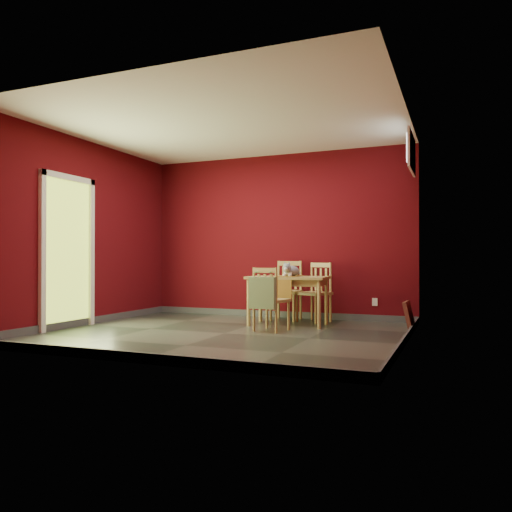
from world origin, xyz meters
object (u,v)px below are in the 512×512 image
at_px(dining_table, 288,282).
at_px(chair_near, 270,299).
at_px(chair_far_right, 316,291).
at_px(chair_far_left, 287,290).
at_px(picture_frame, 409,316).
at_px(cat, 291,269).
at_px(tote_bag, 263,293).

height_order(dining_table, chair_near, chair_near).
bearing_deg(chair_far_right, chair_far_left, 174.62).
bearing_deg(dining_table, chair_near, -92.74).
height_order(chair_far_left, chair_near, chair_far_left).
xyz_separation_m(chair_near, picture_frame, (1.72, 0.67, -0.23)).
height_order(dining_table, cat, cat).
height_order(dining_table, chair_far_right, chair_far_right).
distance_m(chair_near, picture_frame, 1.86).
bearing_deg(dining_table, picture_frame, 0.16).
bearing_deg(chair_far_left, dining_table, -69.85).
bearing_deg(chair_near, cat, 82.08).
bearing_deg(tote_bag, cat, 82.57).
relative_size(chair_far_right, picture_frame, 2.24).
relative_size(chair_near, cat, 1.92).
xyz_separation_m(tote_bag, picture_frame, (1.74, 0.88, -0.32)).
bearing_deg(tote_bag, chair_far_right, 78.12).
height_order(tote_bag, cat, cat).
distance_m(chair_far_left, chair_far_right, 0.48).
relative_size(chair_far_left, chair_far_right, 1.03).
bearing_deg(chair_far_right, tote_bag, -101.88).
xyz_separation_m(dining_table, chair_far_left, (-0.23, 0.62, -0.14)).
distance_m(dining_table, chair_far_right, 0.65).
bearing_deg(chair_far_left, tote_bag, -83.31).
bearing_deg(chair_near, tote_bag, -95.94).
distance_m(dining_table, tote_bag, 0.88).
relative_size(chair_far_left, picture_frame, 2.31).
bearing_deg(picture_frame, chair_near, -158.69).
distance_m(chair_near, tote_bag, 0.23).
height_order(cat, picture_frame, cat).
xyz_separation_m(chair_far_left, chair_far_right, (0.48, -0.05, -0.01)).
height_order(chair_far_right, chair_near, chair_far_right).
bearing_deg(chair_near, picture_frame, 21.31).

